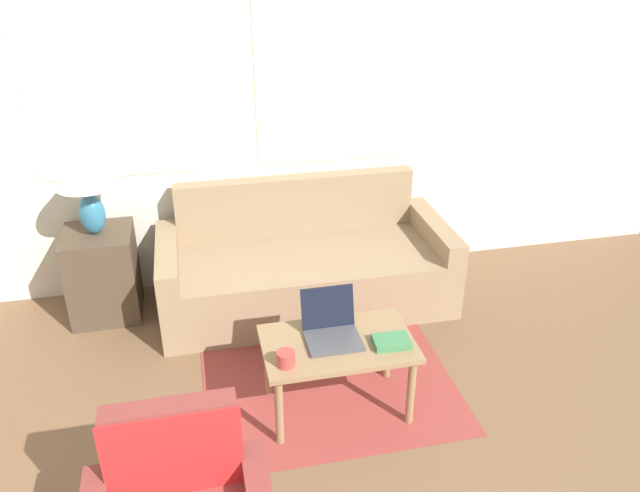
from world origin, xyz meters
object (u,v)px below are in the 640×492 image
at_px(table_lamp, 86,180).
at_px(cup_navy, 286,359).
at_px(book_red, 391,342).
at_px(laptop, 331,328).
at_px(coffee_table, 338,351).
at_px(couch, 305,268).

height_order(table_lamp, cup_navy, table_lamp).
bearing_deg(book_red, laptop, 154.70).
distance_m(laptop, cup_navy, 0.34).
height_order(coffee_table, book_red, book_red).
bearing_deg(laptop, table_lamp, 136.59).
xyz_separation_m(couch, table_lamp, (-1.39, 0.12, 0.75)).
height_order(cup_navy, book_red, cup_navy).
bearing_deg(table_lamp, book_red, -40.66).
height_order(table_lamp, book_red, table_lamp).
xyz_separation_m(cup_navy, book_red, (0.57, 0.05, -0.02)).
relative_size(coffee_table, book_red, 4.11).
distance_m(laptop, book_red, 0.33).
bearing_deg(book_red, coffee_table, 162.36).
bearing_deg(couch, coffee_table, -92.29).
relative_size(table_lamp, coffee_table, 0.66).
bearing_deg(coffee_table, cup_navy, -155.30).
height_order(couch, table_lamp, table_lamp).
height_order(coffee_table, laptop, laptop).
distance_m(cup_navy, book_red, 0.58).
bearing_deg(couch, laptop, -93.65).
bearing_deg(cup_navy, couch, 75.14).
relative_size(table_lamp, laptop, 1.81).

